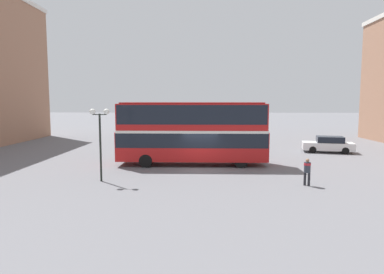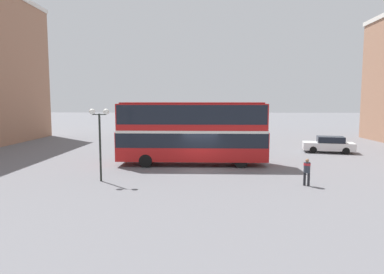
% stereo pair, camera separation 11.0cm
% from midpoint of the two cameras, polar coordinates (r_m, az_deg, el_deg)
% --- Properties ---
extents(ground_plane, '(240.00, 240.00, 0.00)m').
position_cam_midpoint_polar(ground_plane, '(24.58, 1.23, -5.27)').
color(ground_plane, slate).
extents(double_decker_bus, '(11.12, 2.58, 4.71)m').
position_cam_midpoint_polar(double_decker_bus, '(25.61, -0.12, 1.26)').
color(double_decker_bus, red).
rests_on(double_decker_bus, ground_plane).
extents(pedestrian_foreground, '(0.54, 0.54, 1.57)m').
position_cam_midpoint_polar(pedestrian_foreground, '(20.54, 18.51, -5.10)').
color(pedestrian_foreground, '#232328').
rests_on(pedestrian_foreground, ground_plane).
extents(parked_car_kerb_near, '(4.37, 2.46, 1.54)m').
position_cam_midpoint_polar(parked_car_kerb_near, '(40.54, 5.17, 0.27)').
color(parked_car_kerb_near, maroon).
rests_on(parked_car_kerb_near, ground_plane).
extents(parked_car_kerb_far, '(4.83, 2.79, 1.51)m').
position_cam_midpoint_polar(parked_car_kerb_far, '(34.55, 21.68, -1.14)').
color(parked_car_kerb_far, silver).
rests_on(parked_car_kerb_far, ground_plane).
extents(street_lamp_twin_globe, '(1.18, 0.34, 4.36)m').
position_cam_midpoint_polar(street_lamp_twin_globe, '(20.99, -15.25, 1.68)').
color(street_lamp_twin_globe, black).
rests_on(street_lamp_twin_globe, ground_plane).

